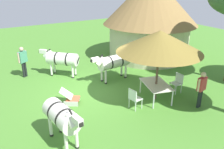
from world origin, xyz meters
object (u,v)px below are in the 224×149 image
(patio_chair_west_end, at_px, (177,82))
(patio_dining_table, at_px, (156,85))
(zebra_toward_hut, at_px, (113,62))
(guest_beside_umbrella, at_px, (202,87))
(striped_lounge_chair, at_px, (70,98))
(standing_watcher, at_px, (23,59))
(zebra_by_umbrella, at_px, (62,117))
(patio_chair_east_end, at_px, (134,98))
(zebra_nearest_camera, at_px, (61,59))
(shade_umbrella, at_px, (160,41))
(thatched_hut, at_px, (150,14))

(patio_chair_west_end, bearing_deg, patio_dining_table, 90.00)
(zebra_toward_hut, bearing_deg, guest_beside_umbrella, -163.76)
(striped_lounge_chair, bearing_deg, patio_dining_table, 97.32)
(standing_watcher, xyz_separation_m, zebra_toward_hut, (2.77, 3.92, -0.02))
(patio_dining_table, bearing_deg, standing_watcher, -141.20)
(zebra_by_umbrella, bearing_deg, patio_chair_east_end, -177.72)
(patio_dining_table, relative_size, patio_chair_west_end, 1.99)
(zebra_nearest_camera, bearing_deg, patio_chair_east_end, -120.15)
(guest_beside_umbrella, bearing_deg, standing_watcher, -62.74)
(zebra_by_umbrella, bearing_deg, patio_chair_west_end, 179.98)
(patio_chair_west_end, distance_m, zebra_by_umbrella, 5.92)
(shade_umbrella, distance_m, zebra_nearest_camera, 5.63)
(guest_beside_umbrella, distance_m, zebra_by_umbrella, 5.66)
(thatched_hut, xyz_separation_m, zebra_by_umbrella, (5.78, -8.04, -1.81))
(thatched_hut, xyz_separation_m, standing_watcher, (-0.57, -7.98, -1.80))
(shade_umbrella, height_order, zebra_nearest_camera, shade_umbrella)
(zebra_nearest_camera, xyz_separation_m, zebra_by_umbrella, (5.48, -1.88, 0.05))
(patio_dining_table, relative_size, striped_lounge_chair, 1.88)
(guest_beside_umbrella, relative_size, zebra_nearest_camera, 0.87)
(patio_dining_table, height_order, zebra_nearest_camera, zebra_nearest_camera)
(shade_umbrella, distance_m, patio_dining_table, 1.96)
(guest_beside_umbrella, xyz_separation_m, zebra_by_umbrella, (-0.67, -5.62, 0.05))
(zebra_nearest_camera, relative_size, zebra_toward_hut, 0.76)
(striped_lounge_chair, height_order, zebra_by_umbrella, zebra_by_umbrella)
(patio_dining_table, xyz_separation_m, guest_beside_umbrella, (1.47, 1.10, 0.28))
(patio_chair_west_end, relative_size, zebra_nearest_camera, 0.50)
(patio_chair_west_end, bearing_deg, zebra_toward_hut, 32.92)
(patio_chair_east_end, bearing_deg, patio_dining_table, 90.00)
(patio_chair_east_end, relative_size, zebra_by_umbrella, 0.43)
(thatched_hut, xyz_separation_m, patio_dining_table, (4.98, -3.53, -2.13))
(thatched_hut, distance_m, striped_lounge_chair, 8.13)
(shade_umbrella, distance_m, standing_watcher, 7.30)
(zebra_toward_hut, bearing_deg, zebra_nearest_camera, 42.88)
(thatched_hut, bearing_deg, zebra_by_umbrella, -54.32)
(shade_umbrella, bearing_deg, zebra_nearest_camera, -150.64)
(thatched_hut, xyz_separation_m, patio_chair_west_end, (4.94, -2.20, -2.28))
(patio_dining_table, distance_m, zebra_by_umbrella, 4.60)
(guest_beside_umbrella, distance_m, zebra_nearest_camera, 7.20)
(patio_dining_table, bearing_deg, striped_lounge_chair, -114.53)
(zebra_by_umbrella, bearing_deg, standing_watcher, -98.63)
(standing_watcher, xyz_separation_m, zebra_by_umbrella, (6.34, -0.06, -0.01))
(zebra_by_umbrella, bearing_deg, zebra_toward_hut, -146.18)
(thatched_hut, height_order, zebra_toward_hut, thatched_hut)
(guest_beside_umbrella, bearing_deg, zebra_by_umbrella, -17.94)
(patio_chair_east_end, bearing_deg, standing_watcher, -160.60)
(patio_dining_table, xyz_separation_m, striped_lounge_chair, (-1.55, -3.39, -0.41))
(thatched_hut, distance_m, zebra_toward_hut, 4.97)
(shade_umbrella, height_order, patio_chair_east_end, shade_umbrella)
(guest_beside_umbrella, bearing_deg, thatched_hut, -121.76)
(patio_chair_west_end, xyz_separation_m, zebra_toward_hut, (-2.74, -1.87, 0.46))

